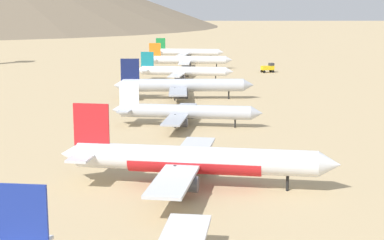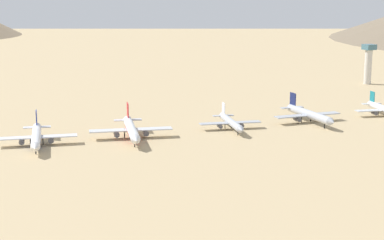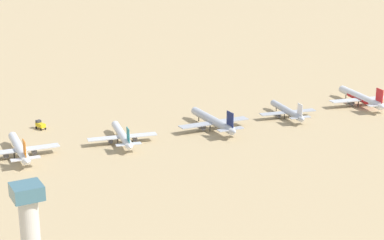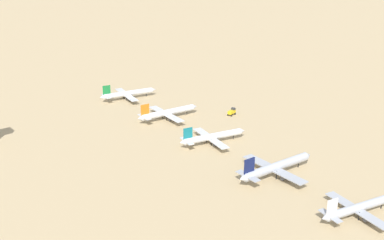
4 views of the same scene
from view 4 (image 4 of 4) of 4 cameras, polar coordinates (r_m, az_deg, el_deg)
ground_plane at (r=215.15m, az=8.95°, el=-6.25°), size 1800.00×1800.00×0.00m
parked_jet_2 at (r=191.39m, az=18.43°, el=-9.47°), size 34.95×28.62×10.12m
parked_jet_3 at (r=213.40m, az=9.52°, el=-5.30°), size 41.60×33.75×12.01m
parked_jet_4 at (r=243.22m, az=2.31°, el=-1.93°), size 35.97×29.48×10.44m
parked_jet_5 at (r=276.32m, az=-2.81°, el=0.84°), size 38.31×31.16×11.04m
parked_jet_6 at (r=313.26m, az=-7.34°, el=3.00°), size 36.69×30.03×10.62m
service_truck at (r=283.69m, az=4.57°, el=0.96°), size 5.63×3.93×3.90m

